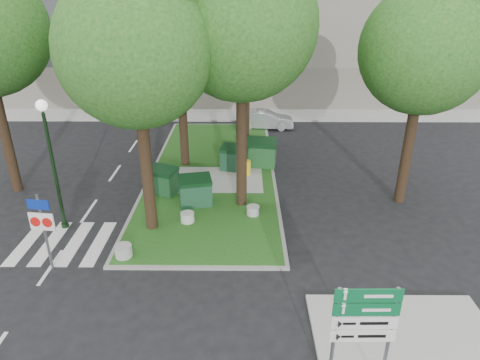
{
  "coord_description": "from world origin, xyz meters",
  "views": [
    {
      "loc": [
        2.06,
        -11.96,
        8.79
      ],
      "look_at": [
        1.95,
        2.83,
        2.0
      ],
      "focal_mm": 32.0,
      "sensor_mm": 36.0,
      "label": 1
    }
  ],
  "objects_px": {
    "bollard_right": "(253,210)",
    "litter_bin": "(246,168)",
    "tree_median_near_right": "(244,9)",
    "street_lamp": "(51,151)",
    "dumpster_d": "(261,153)",
    "car_silver": "(265,119)",
    "tree_street_right": "(429,37)",
    "tree_median_mid": "(180,27)",
    "bollard_left": "(123,251)",
    "dumpster_c": "(234,158)",
    "tree_median_near_left": "(136,34)",
    "dumpster_b": "(195,191)",
    "bollard_mid": "(187,217)",
    "dumpster_a": "(163,181)",
    "directional_sign": "(364,324)",
    "traffic_sign_pole": "(43,223)"
  },
  "relations": [
    {
      "from": "dumpster_a",
      "to": "traffic_sign_pole",
      "type": "distance_m",
      "value": 6.39
    },
    {
      "from": "tree_median_mid",
      "to": "directional_sign",
      "type": "distance_m",
      "value": 15.73
    },
    {
      "from": "tree_median_near_right",
      "to": "street_lamp",
      "type": "distance_m",
      "value": 8.75
    },
    {
      "from": "bollard_left",
      "to": "dumpster_c",
      "type": "bearing_deg",
      "value": 64.47
    },
    {
      "from": "litter_bin",
      "to": "street_lamp",
      "type": "relative_size",
      "value": 0.14
    },
    {
      "from": "bollard_right",
      "to": "tree_median_near_right",
      "type": "bearing_deg",
      "value": 110.42
    },
    {
      "from": "bollard_mid",
      "to": "car_silver",
      "type": "xyz_separation_m",
      "value": [
        3.66,
        12.58,
        0.3
      ]
    },
    {
      "from": "tree_median_near_right",
      "to": "bollard_mid",
      "type": "relative_size",
      "value": 20.98
    },
    {
      "from": "directional_sign",
      "to": "car_silver",
      "type": "bearing_deg",
      "value": 92.48
    },
    {
      "from": "dumpster_a",
      "to": "traffic_sign_pole",
      "type": "height_order",
      "value": "traffic_sign_pole"
    },
    {
      "from": "tree_median_near_right",
      "to": "dumpster_b",
      "type": "bearing_deg",
      "value": -176.87
    },
    {
      "from": "dumpster_d",
      "to": "street_lamp",
      "type": "height_order",
      "value": "street_lamp"
    },
    {
      "from": "dumpster_a",
      "to": "bollard_mid",
      "type": "height_order",
      "value": "dumpster_a"
    },
    {
      "from": "tree_median_mid",
      "to": "bollard_right",
      "type": "distance_m",
      "value": 9.31
    },
    {
      "from": "tree_median_mid",
      "to": "dumpster_a",
      "type": "xyz_separation_m",
      "value": [
        -0.67,
        -3.51,
        -6.27
      ]
    },
    {
      "from": "tree_street_right",
      "to": "traffic_sign_pole",
      "type": "xyz_separation_m",
      "value": [
        -13.48,
        -5.13,
        -5.18
      ]
    },
    {
      "from": "tree_median_near_left",
      "to": "bollard_left",
      "type": "relative_size",
      "value": 17.61
    },
    {
      "from": "bollard_left",
      "to": "bollard_mid",
      "type": "xyz_separation_m",
      "value": [
        1.94,
        2.42,
        -0.02
      ]
    },
    {
      "from": "directional_sign",
      "to": "dumpster_d",
      "type": "bearing_deg",
      "value": 96.24
    },
    {
      "from": "tree_median_mid",
      "to": "traffic_sign_pole",
      "type": "height_order",
      "value": "tree_median_mid"
    },
    {
      "from": "dumpster_b",
      "to": "bollard_mid",
      "type": "height_order",
      "value": "dumpster_b"
    },
    {
      "from": "tree_median_near_right",
      "to": "street_lamp",
      "type": "height_order",
      "value": "tree_median_near_right"
    },
    {
      "from": "tree_median_near_right",
      "to": "car_silver",
      "type": "relative_size",
      "value": 3.08
    },
    {
      "from": "street_lamp",
      "to": "traffic_sign_pole",
      "type": "height_order",
      "value": "street_lamp"
    },
    {
      "from": "tree_median_near_left",
      "to": "dumpster_c",
      "type": "xyz_separation_m",
      "value": [
        3.03,
        5.72,
        -6.59
      ]
    },
    {
      "from": "litter_bin",
      "to": "bollard_mid",
      "type": "bearing_deg",
      "value": -117.09
    },
    {
      "from": "litter_bin",
      "to": "dumpster_c",
      "type": "bearing_deg",
      "value": 131.43
    },
    {
      "from": "tree_median_near_left",
      "to": "directional_sign",
      "type": "distance_m",
      "value": 10.91
    },
    {
      "from": "street_lamp",
      "to": "tree_median_near_right",
      "type": "bearing_deg",
      "value": 15.06
    },
    {
      "from": "dumpster_d",
      "to": "car_silver",
      "type": "height_order",
      "value": "dumpster_d"
    },
    {
      "from": "dumpster_b",
      "to": "street_lamp",
      "type": "height_order",
      "value": "street_lamp"
    },
    {
      "from": "bollard_left",
      "to": "tree_median_near_right",
      "type": "bearing_deg",
      "value": 44.1
    },
    {
      "from": "bollard_right",
      "to": "litter_bin",
      "type": "xyz_separation_m",
      "value": [
        -0.25,
        4.07,
        0.18
      ]
    },
    {
      "from": "tree_median_near_right",
      "to": "tree_street_right",
      "type": "distance_m",
      "value": 7.09
    },
    {
      "from": "dumpster_d",
      "to": "bollard_right",
      "type": "height_order",
      "value": "dumpster_d"
    },
    {
      "from": "bollard_mid",
      "to": "dumpster_a",
      "type": "bearing_deg",
      "value": 118.43
    },
    {
      "from": "tree_street_right",
      "to": "traffic_sign_pole",
      "type": "relative_size",
      "value": 3.58
    },
    {
      "from": "litter_bin",
      "to": "street_lamp",
      "type": "height_order",
      "value": "street_lamp"
    },
    {
      "from": "directional_sign",
      "to": "car_silver",
      "type": "xyz_separation_m",
      "value": [
        -1.21,
        20.29,
        -1.44
      ]
    },
    {
      "from": "tree_median_near_left",
      "to": "tree_median_near_right",
      "type": "height_order",
      "value": "tree_median_near_right"
    },
    {
      "from": "tree_median_near_right",
      "to": "tree_street_right",
      "type": "relative_size",
      "value": 1.14
    },
    {
      "from": "tree_street_right",
      "to": "traffic_sign_pole",
      "type": "height_order",
      "value": "tree_street_right"
    },
    {
      "from": "tree_median_near_right",
      "to": "tree_street_right",
      "type": "bearing_deg",
      "value": 4.09
    },
    {
      "from": "street_lamp",
      "to": "tree_median_mid",
      "type": "bearing_deg",
      "value": 57.45
    },
    {
      "from": "tree_median_near_right",
      "to": "bollard_mid",
      "type": "height_order",
      "value": "tree_median_near_right"
    },
    {
      "from": "dumpster_b",
      "to": "car_silver",
      "type": "distance_m",
      "value": 11.59
    },
    {
      "from": "tree_median_mid",
      "to": "traffic_sign_pole",
      "type": "distance_m",
      "value": 11.06
    },
    {
      "from": "dumpster_b",
      "to": "bollard_right",
      "type": "bearing_deg",
      "value": -32.86
    },
    {
      "from": "tree_median_mid",
      "to": "car_silver",
      "type": "distance_m",
      "value": 10.07
    },
    {
      "from": "tree_street_right",
      "to": "directional_sign",
      "type": "distance_m",
      "value": 11.85
    }
  ]
}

